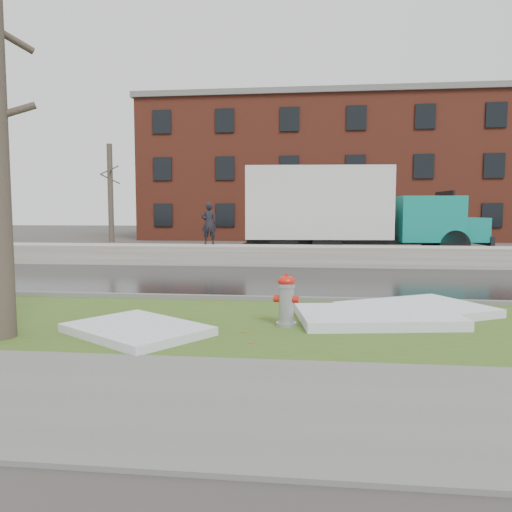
# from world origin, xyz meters

# --- Properties ---
(ground) EXTENTS (120.00, 120.00, 0.00)m
(ground) POSITION_xyz_m (0.00, 0.00, 0.00)
(ground) COLOR #47423D
(ground) RESTS_ON ground
(verge) EXTENTS (60.00, 4.50, 0.04)m
(verge) POSITION_xyz_m (0.00, -1.25, 0.02)
(verge) COLOR #2E4E1A
(verge) RESTS_ON ground
(sidewalk) EXTENTS (60.00, 3.00, 0.05)m
(sidewalk) POSITION_xyz_m (0.00, -5.00, 0.03)
(sidewalk) COLOR slate
(sidewalk) RESTS_ON ground
(road) EXTENTS (60.00, 7.00, 0.03)m
(road) POSITION_xyz_m (0.00, 4.50, 0.01)
(road) COLOR black
(road) RESTS_ON ground
(parking_lot) EXTENTS (60.00, 9.00, 0.03)m
(parking_lot) POSITION_xyz_m (0.00, 13.00, 0.01)
(parking_lot) COLOR slate
(parking_lot) RESTS_ON ground
(curb) EXTENTS (60.00, 0.15, 0.14)m
(curb) POSITION_xyz_m (0.00, 1.00, 0.07)
(curb) COLOR slate
(curb) RESTS_ON ground
(snowbank) EXTENTS (60.00, 1.60, 0.75)m
(snowbank) POSITION_xyz_m (0.00, 8.70, 0.38)
(snowbank) COLOR #BAB6AA
(snowbank) RESTS_ON ground
(brick_building) EXTENTS (26.00, 12.00, 10.00)m
(brick_building) POSITION_xyz_m (2.00, 30.00, 5.00)
(brick_building) COLOR maroon
(brick_building) RESTS_ON ground
(bg_tree_left) EXTENTS (1.40, 1.62, 6.50)m
(bg_tree_left) POSITION_xyz_m (-12.00, 22.00, 3.33)
(bg_tree_left) COLOR brown
(bg_tree_left) RESTS_ON ground
(bg_tree_center) EXTENTS (1.40, 1.62, 6.50)m
(bg_tree_center) POSITION_xyz_m (-6.00, 26.00, 3.33)
(bg_tree_center) COLOR brown
(bg_tree_center) RESTS_ON ground
(fire_hydrant) EXTENTS (0.46, 0.41, 0.93)m
(fire_hydrant) POSITION_xyz_m (0.98, -1.46, 0.54)
(fire_hydrant) COLOR gray
(fire_hydrant) RESTS_ON verge
(box_truck) EXTENTS (12.02, 3.51, 3.98)m
(box_truck) POSITION_xyz_m (2.85, 12.38, 2.10)
(box_truck) COLOR black
(box_truck) RESTS_ON ground
(worker) EXTENTS (0.66, 0.48, 1.65)m
(worker) POSITION_xyz_m (-2.66, 9.30, 1.58)
(worker) COLOR black
(worker) RESTS_ON snowbank
(snow_patch_near) EXTENTS (3.25, 3.02, 0.16)m
(snow_patch_near) POSITION_xyz_m (3.46, -0.10, 0.12)
(snow_patch_near) COLOR silver
(snow_patch_near) RESTS_ON verge
(snow_patch_far) EXTENTS (2.72, 2.57, 0.14)m
(snow_patch_far) POSITION_xyz_m (-1.44, -2.29, 0.11)
(snow_patch_far) COLOR silver
(snow_patch_far) RESTS_ON verge
(snow_patch_side) EXTENTS (3.05, 2.22, 0.18)m
(snow_patch_side) POSITION_xyz_m (2.60, -0.89, 0.13)
(snow_patch_side) COLOR silver
(snow_patch_side) RESTS_ON verge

